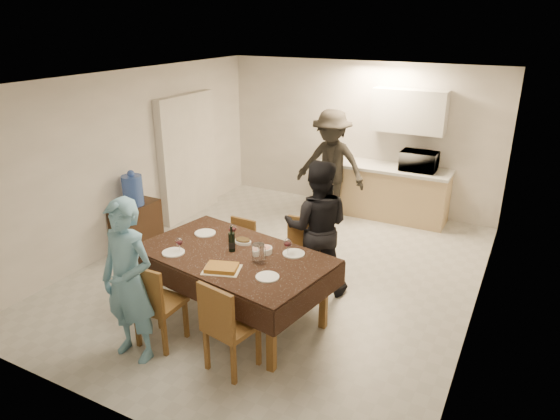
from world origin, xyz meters
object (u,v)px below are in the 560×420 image
(dining_table, at_px, (234,257))
(person_near, at_px, (128,281))
(savoury_tart, at_px, (222,268))
(person_kitchen, at_px, (331,165))
(water_jug, at_px, (133,190))
(console, at_px, (137,226))
(person_far, at_px, (317,227))
(wine_bottle, at_px, (232,239))
(water_pitcher, at_px, (258,253))
(microwave, at_px, (419,161))

(dining_table, distance_m, person_near, 1.19)
(dining_table, height_order, savoury_tart, savoury_tart)
(person_kitchen, bearing_deg, water_jug, -129.30)
(console, bearing_deg, person_far, 2.49)
(dining_table, height_order, water_jug, water_jug)
(water_jug, xyz_separation_m, person_near, (1.79, -1.97, -0.06))
(person_near, bearing_deg, console, 132.52)
(console, bearing_deg, person_kitchen, 50.70)
(dining_table, relative_size, water_jug, 5.17)
(console, relative_size, wine_bottle, 2.48)
(console, relative_size, person_near, 0.44)
(water_pitcher, bearing_deg, microwave, 79.08)
(water_jug, distance_m, person_far, 2.89)
(microwave, bearing_deg, savoury_tart, 76.71)
(water_pitcher, bearing_deg, dining_table, 171.87)
(dining_table, height_order, wine_bottle, wine_bottle)
(person_kitchen, bearing_deg, savoury_tart, -84.68)
(console, relative_size, water_jug, 1.68)
(wine_bottle, height_order, person_kitchen, person_kitchen)
(console, height_order, person_far, person_far)
(water_pitcher, height_order, savoury_tart, water_pitcher)
(dining_table, relative_size, person_kitchen, 1.23)
(water_pitcher, height_order, microwave, microwave)
(water_jug, distance_m, person_kitchen, 3.28)
(dining_table, xyz_separation_m, wine_bottle, (-0.05, 0.05, 0.19))
(water_jug, relative_size, person_far, 0.26)
(wine_bottle, bearing_deg, savoury_tart, -70.77)
(water_jug, distance_m, wine_bottle, 2.45)
(person_near, height_order, person_far, person_far)
(console, relative_size, savoury_tart, 1.97)
(microwave, bearing_deg, dining_table, 74.11)
(dining_table, xyz_separation_m, water_jug, (-2.34, 0.92, 0.13))
(water_jug, bearing_deg, person_near, -47.84)
(wine_bottle, distance_m, person_far, 1.17)
(water_pitcher, relative_size, microwave, 0.36)
(person_kitchen, bearing_deg, wine_bottle, -86.52)
(water_jug, relative_size, microwave, 0.77)
(wine_bottle, xyz_separation_m, microwave, (1.16, 3.87, 0.09))
(water_pitcher, height_order, person_far, person_far)
(water_jug, bearing_deg, console, 0.00)
(water_jug, bearing_deg, microwave, 40.90)
(wine_bottle, height_order, savoury_tart, wine_bottle)
(water_jug, relative_size, wine_bottle, 1.47)
(person_near, distance_m, person_kitchen, 4.53)
(person_kitchen, bearing_deg, person_far, -71.51)
(savoury_tart, relative_size, person_kitchen, 0.20)
(person_far, bearing_deg, person_near, 42.75)
(savoury_tart, bearing_deg, person_kitchen, 95.32)
(wine_bottle, relative_size, savoury_tart, 0.80)
(water_jug, xyz_separation_m, microwave, (3.45, 2.99, 0.15))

